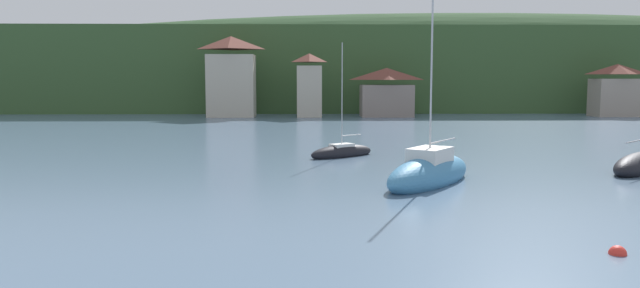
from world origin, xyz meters
TOP-DOWN VIEW (x-y plane):
  - wooded_hillside at (18.21, 130.13)m, footprint 352.00×57.44m
  - shore_building_west at (-10.04, 91.61)m, footprint 6.27×4.95m
  - shore_building_westcentral at (0.00, 90.92)m, footprint 3.30×3.50m
  - shore_building_central at (10.04, 91.44)m, footprint 6.97×4.61m
  - shore_building_eastcentral at (40.15, 91.15)m, footprint 6.26×3.99m
  - sailboat_mid_5 at (5.31, 40.50)m, footprint 6.21×7.41m
  - sailboat_far_8 at (1.75, 50.75)m, footprint 4.73×4.01m
  - mooring_buoy_near at (8.32, 28.63)m, footprint 0.51×0.51m

SIDE VIEW (x-z plane):
  - mooring_buoy_near at x=8.32m, z-range -0.25..0.25m
  - sailboat_far_8 at x=1.75m, z-range -3.50..4.04m
  - sailboat_mid_5 at x=5.31m, z-range -4.35..5.36m
  - shore_building_central at x=10.04m, z-range -0.08..6.22m
  - shore_building_eastcentral at x=40.15m, z-range -0.10..6.70m
  - shore_building_westcentral at x=0.00m, z-range -0.11..8.00m
  - shore_building_west at x=-10.04m, z-range -0.15..10.17m
  - wooded_hillside at x=18.21m, z-range -8.37..18.78m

